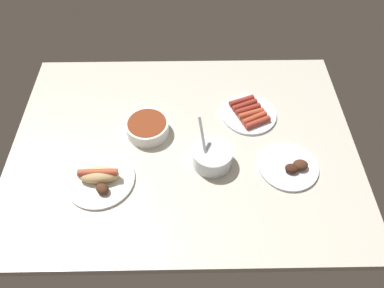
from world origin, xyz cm
name	(u,v)px	position (x,y,z in cm)	size (l,w,h in cm)	color
ground_plane	(184,146)	(0.00, 0.00, -1.50)	(120.00, 90.00, 3.00)	beige
bowl_chili	(147,127)	(12.79, -5.20, 2.76)	(15.22, 15.22, 5.04)	white
plate_hotdog_assembled	(99,178)	(27.06, 15.43, 1.84)	(22.50, 22.50, 5.61)	white
bowl_coleslaw	(212,156)	(-9.45, 8.57, 3.57)	(13.38, 13.61, 15.78)	silver
plate_grilled_meat	(290,166)	(-35.21, 11.19, 0.86)	(20.00, 20.00, 3.84)	white
plate_sausages	(249,113)	(-24.36, -12.99, 1.16)	(20.34, 20.34, 3.20)	white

